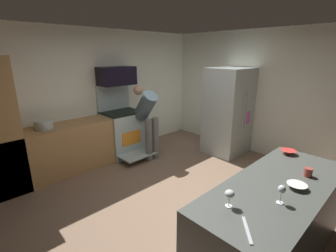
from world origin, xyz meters
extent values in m
cube|color=#7F644F|center=(0.00, 0.00, -0.01)|extent=(5.20, 4.80, 0.02)
cube|color=white|center=(0.00, 2.34, 1.30)|extent=(5.20, 0.12, 2.60)
cube|color=white|center=(2.54, 0.00, 1.30)|extent=(0.12, 4.80, 2.60)
cube|color=#AD7F4D|center=(-0.90, 1.98, 0.45)|extent=(2.40, 0.60, 0.90)
cube|color=#AFC3C3|center=(0.30, 1.96, 0.46)|extent=(0.76, 0.64, 0.92)
cube|color=black|center=(0.30, 1.96, 0.94)|extent=(0.76, 0.64, 0.03)
cube|color=#AFC3C3|center=(0.30, 2.25, 1.22)|extent=(0.76, 0.06, 0.54)
cube|color=orange|center=(0.30, 1.63, 0.45)|extent=(0.44, 0.01, 0.28)
cube|color=#AFC3C3|center=(0.30, 1.44, 0.14)|extent=(0.72, 0.40, 0.03)
cube|color=black|center=(0.30, 2.06, 1.68)|extent=(0.74, 0.38, 0.37)
cube|color=#B0BBB7|center=(2.03, 0.50, 0.92)|extent=(0.88, 0.77, 1.84)
cylinder|color=#B0BBB7|center=(1.99, 0.10, 1.01)|extent=(0.02, 0.02, 0.83)
cylinder|color=#B0BBB7|center=(2.07, 0.10, 1.01)|extent=(0.02, 0.02, 0.83)
cube|color=#CE60B8|center=(2.19, 0.11, 0.83)|extent=(0.20, 0.01, 0.26)
cylinder|color=slate|center=(0.48, 1.31, 0.44)|extent=(0.14, 0.14, 0.87)
cylinder|color=slate|center=(0.65, 1.31, 0.44)|extent=(0.14, 0.14, 0.87)
cylinder|color=#4B5F6A|center=(0.57, 1.49, 1.10)|extent=(0.30, 0.60, 0.65)
sphere|color=tan|center=(0.57, 1.72, 1.40)|extent=(0.20, 0.20, 0.20)
cube|color=#4B4F4A|center=(-0.19, -1.50, 0.45)|extent=(2.02, 0.80, 0.90)
cone|color=red|center=(0.64, -1.28, 0.93)|extent=(0.18, 0.18, 0.05)
cone|color=white|center=(-0.13, -1.65, 0.92)|extent=(0.18, 0.18, 0.04)
cylinder|color=silver|center=(-0.49, -1.63, 0.90)|extent=(0.06, 0.06, 0.01)
cylinder|color=silver|center=(-0.49, -1.63, 0.95)|extent=(0.01, 0.01, 0.09)
ellipsoid|color=silver|center=(-0.49, -1.63, 1.03)|extent=(0.06, 0.06, 0.07)
cylinder|color=silver|center=(-0.84, -1.36, 0.90)|extent=(0.06, 0.06, 0.01)
cylinder|color=silver|center=(-0.84, -1.36, 0.95)|extent=(0.01, 0.01, 0.08)
ellipsoid|color=silver|center=(-0.84, -1.36, 1.02)|extent=(0.08, 0.08, 0.06)
cylinder|color=#9F4037|center=(0.20, -1.64, 0.95)|extent=(0.08, 0.08, 0.09)
cube|color=#B7BABF|center=(-0.99, -1.61, 0.90)|extent=(0.23, 0.20, 0.01)
cylinder|color=#B1BFBA|center=(-1.22, 1.98, 0.98)|extent=(0.29, 0.29, 0.16)
camera|label=1|loc=(-2.40, -2.25, 2.12)|focal=25.75mm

